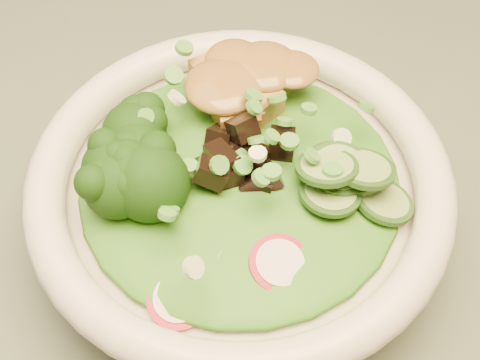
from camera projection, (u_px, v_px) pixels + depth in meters
name	position (u px, v px, depth m)	size (l,w,h in m)	color
salad_bowl	(240.00, 198.00, 0.42)	(0.26, 0.26, 0.07)	silver
lettuce_bed	(240.00, 179.00, 0.40)	(0.20, 0.20, 0.02)	#226B16
broccoli_florets	(138.00, 166.00, 0.39)	(0.08, 0.07, 0.04)	black
radish_slices	(244.00, 269.00, 0.36)	(0.11, 0.04, 0.02)	maroon
cucumber_slices	(346.00, 170.00, 0.39)	(0.07, 0.07, 0.03)	#86AB5F
mushroom_heap	(240.00, 150.00, 0.40)	(0.07, 0.07, 0.04)	black
tofu_cubes	(243.00, 93.00, 0.43)	(0.09, 0.06, 0.03)	#A57F37
peanut_sauce	(243.00, 80.00, 0.42)	(0.07, 0.05, 0.02)	brown
scallion_garnish	(240.00, 155.00, 0.38)	(0.18, 0.18, 0.02)	#509C37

